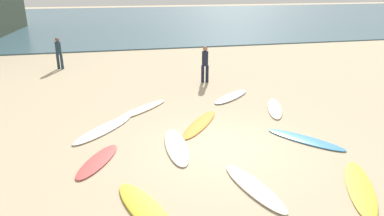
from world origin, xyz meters
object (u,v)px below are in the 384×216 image
(surfboard_1, at_px, (145,209))
(surfboard_8, at_px, (275,108))
(surfboard_2, at_px, (104,129))
(surfboard_3, at_px, (305,140))
(beachgoer_mid, at_px, (205,63))
(surfboard_7, at_px, (98,161))
(surfboard_4, at_px, (200,124))
(surfboard_0, at_px, (142,109))
(surfboard_10, at_px, (254,187))
(surfboard_9, at_px, (360,188))
(surfboard_5, at_px, (231,96))
(surfboard_6, at_px, (176,146))
(beachgoer_near, at_px, (59,52))

(surfboard_1, height_order, surfboard_8, surfboard_8)
(surfboard_2, distance_m, surfboard_3, 6.04)
(surfboard_1, distance_m, beachgoer_mid, 9.57)
(surfboard_7, distance_m, beachgoer_mid, 8.05)
(surfboard_1, xyz_separation_m, beachgoer_mid, (3.57, 8.84, 0.87))
(surfboard_3, xyz_separation_m, surfboard_4, (-2.68, 1.81, -0.00))
(surfboard_0, xyz_separation_m, surfboard_2, (-1.31, -1.52, -0.00))
(surfboard_8, bearing_deg, surfboard_7, 44.47)
(surfboard_8, distance_m, surfboard_10, 5.34)
(surfboard_7, bearing_deg, surfboard_3, -153.35)
(surfboard_9, relative_size, beachgoer_mid, 1.46)
(surfboard_10, relative_size, beachgoer_mid, 1.32)
(surfboard_2, xyz_separation_m, surfboard_5, (4.88, 2.17, 0.01))
(surfboard_9, distance_m, surfboard_10, 2.35)
(surfboard_0, xyz_separation_m, surfboard_10, (1.97, -5.57, -0.00))
(surfboard_3, bearing_deg, surfboard_5, -117.27)
(surfboard_2, xyz_separation_m, surfboard_10, (3.28, -4.06, 0.00))
(surfboard_5, xyz_separation_m, surfboard_10, (-1.60, -6.22, -0.01))
(surfboard_6, xyz_separation_m, beachgoer_mid, (2.45, 6.19, 0.87))
(surfboard_9, relative_size, beachgoer_near, 1.47)
(surfboard_2, xyz_separation_m, surfboard_9, (5.57, -4.59, -0.00))
(surfboard_5, height_order, surfboard_10, surfboard_5)
(surfboard_0, bearing_deg, beachgoer_mid, -88.72)
(surfboard_2, relative_size, surfboard_10, 1.19)
(surfboard_6, bearing_deg, surfboard_1, -110.68)
(surfboard_9, relative_size, surfboard_10, 1.11)
(surfboard_4, distance_m, surfboard_8, 3.08)
(surfboard_0, distance_m, beachgoer_near, 8.08)
(surfboard_3, distance_m, surfboard_8, 2.63)
(surfboard_2, relative_size, surfboard_3, 1.12)
(surfboard_6, distance_m, beachgoer_near, 11.23)
(surfboard_4, distance_m, surfboard_6, 1.74)
(surfboard_10, bearing_deg, surfboard_8, -133.76)
(surfboard_1, xyz_separation_m, surfboard_3, (4.82, 2.25, -0.01))
(surfboard_5, height_order, surfboard_9, surfboard_5)
(surfboard_0, bearing_deg, surfboard_7, 115.24)
(surfboard_7, height_order, surfboard_8, surfboard_8)
(surfboard_4, relative_size, surfboard_8, 1.15)
(surfboard_9, bearing_deg, surfboard_3, -64.05)
(surfboard_4, xyz_separation_m, surfboard_5, (1.88, 2.42, 0.01))
(surfboard_9, distance_m, beachgoer_near, 15.46)
(beachgoer_mid, bearing_deg, surfboard_6, -100.88)
(surfboard_6, relative_size, beachgoer_near, 1.46)
(beachgoer_near, bearing_deg, surfboard_1, -58.71)
(surfboard_8, bearing_deg, surfboard_6, 50.39)
(surfboard_10, xyz_separation_m, beachgoer_mid, (1.15, 8.59, 0.87))
(surfboard_2, height_order, surfboard_10, surfboard_10)
(surfboard_1, bearing_deg, surfboard_3, 3.72)
(surfboard_2, xyz_separation_m, surfboard_7, (-0.13, -2.04, -0.00))
(surfboard_2, relative_size, beachgoer_near, 1.59)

